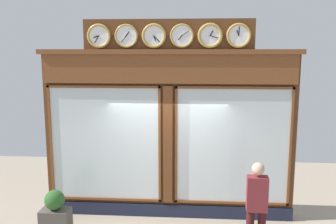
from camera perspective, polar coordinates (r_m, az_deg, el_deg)
The scene contains 4 objects.
shop_facade at distance 7.86m, azimuth 0.07°, elevation -3.02°, with size 5.43×0.42×4.21m.
pedestrian at distance 6.79m, azimuth 13.61°, elevation -13.78°, with size 0.37×0.24×1.69m.
planter_box at distance 7.76m, azimuth -17.02°, elevation -16.15°, with size 0.56×0.36×0.56m, color #4C4742.
planter_shrub at distance 7.57m, azimuth -17.20°, elevation -12.92°, with size 0.39×0.39×0.39m, color #285623.
Camera 1 is at (-0.56, 7.53, 3.60)m, focal length 39.24 mm.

